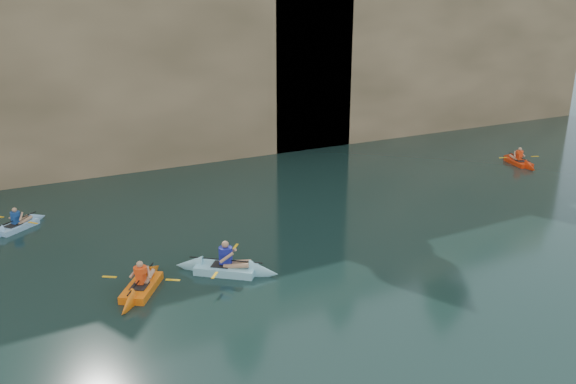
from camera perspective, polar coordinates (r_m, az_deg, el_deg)
cliff at (r=36.63m, az=-20.89°, el=14.00°), size 70.00×16.00×12.00m
cliff_slab_center at (r=29.81m, az=-14.66°, el=13.38°), size 24.00×2.40×11.40m
cliff_slab_east at (r=39.93m, az=15.14°, el=13.20°), size 26.00×2.40×9.84m
sea_cave_center at (r=28.82m, az=-25.27°, el=3.84°), size 3.50×1.00×3.20m
sea_cave_east at (r=32.59m, az=-0.05°, el=8.15°), size 5.00×1.00×4.50m
kayaker_orange at (r=17.00m, az=-14.65°, el=-9.26°), size 2.33×2.91×1.17m
kayaker_ltblue_near at (r=17.62m, az=-6.31°, el=-7.67°), size 3.03×2.74×1.31m
kayaker_red_far at (r=32.27m, az=22.37°, el=2.87°), size 2.14×3.13×1.13m
kayaker_ltblue_mid at (r=23.22m, az=-25.83°, el=-3.11°), size 2.57×2.22×1.05m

